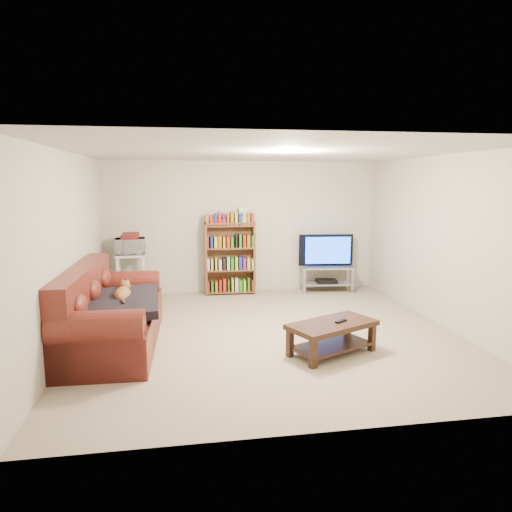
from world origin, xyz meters
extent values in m
plane|color=tan|center=(0.00, 0.00, 0.00)|extent=(5.00, 5.00, 0.00)
plane|color=white|center=(0.00, 0.00, 2.40)|extent=(5.00, 5.00, 0.00)
plane|color=beige|center=(0.00, 2.50, 1.20)|extent=(5.00, 0.00, 5.00)
plane|color=beige|center=(0.00, -2.50, 1.20)|extent=(5.00, 0.00, 5.00)
plane|color=beige|center=(-2.50, 0.00, 1.20)|extent=(0.00, 5.00, 5.00)
plane|color=beige|center=(2.50, 0.00, 1.20)|extent=(0.00, 5.00, 5.00)
cube|color=maroon|center=(-1.98, -0.10, 0.22)|extent=(1.07, 2.36, 0.45)
cube|color=maroon|center=(-2.35, -0.09, 0.51)|extent=(0.32, 2.34, 0.98)
cube|color=maroon|center=(-2.00, -1.15, 0.28)|extent=(0.96, 0.26, 0.57)
cube|color=maroon|center=(-1.95, 0.94, 0.28)|extent=(0.96, 0.26, 0.57)
cube|color=black|center=(-1.88, -0.26, 0.58)|extent=(0.97, 1.22, 0.19)
cube|color=#311C11|center=(0.61, -0.84, 0.36)|extent=(1.18, 0.93, 0.06)
cube|color=#311C11|center=(0.61, -0.84, 0.10)|extent=(1.07, 0.83, 0.03)
cube|color=#311C11|center=(0.27, -1.22, 0.16)|extent=(0.09, 0.09, 0.33)
cube|color=#311C11|center=(1.12, -0.83, 0.16)|extent=(0.09, 0.09, 0.33)
cube|color=#311C11|center=(0.10, -0.85, 0.16)|extent=(0.09, 0.09, 0.33)
cube|color=#311C11|center=(0.95, -0.46, 0.16)|extent=(0.09, 0.09, 0.33)
cube|color=black|center=(0.72, -0.84, 0.40)|extent=(0.17, 0.14, 0.02)
cube|color=#999EA3|center=(1.53, 2.20, 0.46)|extent=(0.98, 0.52, 0.03)
cube|color=#999EA3|center=(1.53, 2.20, 0.15)|extent=(0.94, 0.49, 0.02)
cube|color=gray|center=(1.07, 2.06, 0.24)|extent=(0.05, 0.05, 0.47)
cube|color=gray|center=(1.95, 1.98, 0.24)|extent=(0.05, 0.05, 0.47)
cube|color=gray|center=(1.10, 2.43, 0.24)|extent=(0.05, 0.05, 0.47)
cube|color=gray|center=(1.99, 2.34, 0.24)|extent=(0.05, 0.05, 0.47)
imported|color=black|center=(1.53, 2.20, 0.77)|extent=(1.03, 0.24, 0.59)
cube|color=black|center=(1.53, 2.20, 0.19)|extent=(0.40, 0.30, 0.06)
cube|color=brown|center=(-0.70, 2.31, 0.65)|extent=(0.05, 0.28, 1.31)
cube|color=brown|center=(0.17, 2.29, 0.65)|extent=(0.05, 0.28, 1.31)
cube|color=brown|center=(-0.27, 2.30, 1.29)|extent=(0.91, 0.31, 0.03)
cube|color=maroon|center=(-0.47, 2.31, 1.34)|extent=(0.27, 0.21, 0.07)
cube|color=silver|center=(-1.99, 2.11, 0.78)|extent=(0.53, 0.40, 0.04)
cube|color=silver|center=(-1.99, 2.11, 0.30)|extent=(0.48, 0.36, 0.03)
cube|color=silver|center=(-2.20, 1.96, 0.38)|extent=(0.05, 0.05, 0.76)
cube|color=silver|center=(-1.77, 1.99, 0.38)|extent=(0.05, 0.05, 0.76)
cube|color=silver|center=(-2.22, 2.24, 0.38)|extent=(0.05, 0.05, 0.76)
cube|color=silver|center=(-1.79, 2.27, 0.38)|extent=(0.05, 0.05, 0.76)
imported|color=silver|center=(-1.99, 2.11, 0.94)|extent=(0.52, 0.37, 0.27)
cube|color=maroon|center=(-1.99, 2.11, 1.10)|extent=(0.31, 0.28, 0.05)
camera|label=1|loc=(-1.12, -5.82, 2.03)|focal=32.00mm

